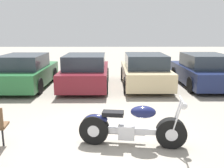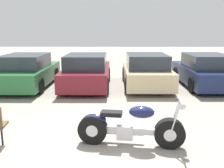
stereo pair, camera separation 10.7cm
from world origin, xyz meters
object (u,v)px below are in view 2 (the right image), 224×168
Objects in this scene: parked_car_green at (28,72)px; parked_car_navy at (205,71)px; parked_car_maroon at (87,72)px; parked_car_champagne at (146,71)px; motorcycle at (129,127)px.

parked_car_navy is (7.54, 0.20, 0.00)m from parked_car_green.
parked_car_champagne is (2.51, 0.17, 0.00)m from parked_car_maroon.
motorcycle is 0.55× the size of parked_car_green.
parked_car_maroon is 5.03m from parked_car_navy.
parked_car_maroon is (2.51, 0.01, 0.00)m from parked_car_green.
parked_car_champagne is 1.00× the size of parked_car_navy.
parked_car_maroon is 1.00× the size of parked_car_champagne.
parked_car_navy reaches higher than motorcycle.
parked_car_green is at bearing 126.06° from motorcycle.
parked_car_maroon is at bearing 105.00° from motorcycle.
parked_car_champagne is at bearing 79.54° from motorcycle.
parked_car_green is at bearing -178.49° from parked_car_navy.
motorcycle is at bearing -100.46° from parked_car_champagne.
motorcycle is at bearing -122.10° from parked_car_navy.
motorcycle is 0.55× the size of parked_car_maroon.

